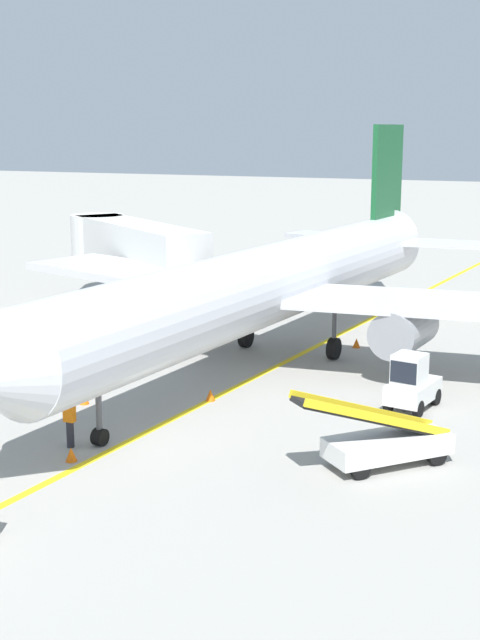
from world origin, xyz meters
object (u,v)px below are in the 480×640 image
object	(u,v)px
baggage_tug_near_wing	(412,384)
belt_loader_forward_hold	(384,440)
airliner	(274,283)
jet_bridge	(128,245)
ground_crew_marshaller	(70,420)
safety_cone_wingtip_right	(210,395)
safety_cone_nose_left	(84,398)
safety_cone_tail_area	(356,343)
safety_cone_nose_right	(71,454)

from	to	relation	value
baggage_tug_near_wing	belt_loader_forward_hold	distance (m)	5.67
airliner	baggage_tug_near_wing	size ratio (longest dim) A/B	13.68
jet_bridge	ground_crew_marshaller	size ratio (longest dim) A/B	7.02
baggage_tug_near_wing	safety_cone_wingtip_right	size ratio (longest dim) A/B	5.87
baggage_tug_near_wing	ground_crew_marshaller	bearing A→B (deg)	-137.89
jet_bridge	ground_crew_marshaller	world-z (taller)	jet_bridge
airliner	safety_cone_nose_left	xyz separation A→B (m)	(-4.09, -8.56, -3.20)
jet_bridge	safety_cone_wingtip_right	distance (m)	18.61
airliner	ground_crew_marshaller	size ratio (longest dim) A/B	20.79
jet_bridge	baggage_tug_near_wing	size ratio (longest dim) A/B	4.62
ground_crew_marshaller	safety_cone_nose_left	size ratio (longest dim) A/B	3.86
jet_bridge	ground_crew_marshaller	distance (m)	22.57
airliner	ground_crew_marshaller	xyz separation A→B (m)	(-2.00, -12.49, -2.51)
safety_cone_wingtip_right	safety_cone_tail_area	world-z (taller)	same
safety_cone_tail_area	safety_cone_nose_left	bearing A→B (deg)	-119.07
airliner	belt_loader_forward_hold	world-z (taller)	airliner
ground_crew_marshaller	belt_loader_forward_hold	bearing A→B (deg)	14.77
airliner	baggage_tug_near_wing	distance (m)	8.62
baggage_tug_near_wing	airliner	bearing A→B (deg)	148.14
safety_cone_nose_right	safety_cone_tail_area	bearing A→B (deg)	76.95
baggage_tug_near_wing	belt_loader_forward_hold	size ratio (longest dim) A/B	0.57
belt_loader_forward_hold	safety_cone_tail_area	world-z (taller)	belt_loader_forward_hold
belt_loader_forward_hold	safety_cone_nose_right	xyz separation A→B (m)	(-8.76, -3.50, -0.56)
ground_crew_marshaller	safety_cone_nose_right	xyz separation A→B (m)	(0.71, -1.00, -0.69)
jet_bridge	safety_cone_nose_right	distance (m)	23.86
ground_crew_marshaller	safety_cone_wingtip_right	xyz separation A→B (m)	(1.98, 6.14, -0.69)
baggage_tug_near_wing	safety_cone_wingtip_right	distance (m)	7.34
belt_loader_forward_hold	ground_crew_marshaller	distance (m)	9.79
safety_cone_wingtip_right	ground_crew_marshaller	bearing A→B (deg)	-107.85
airliner	safety_cone_nose_right	xyz separation A→B (m)	(-1.29, -13.50, -3.20)
airliner	ground_crew_marshaller	bearing A→B (deg)	-99.09
ground_crew_marshaller	safety_cone_nose_right	distance (m)	1.41
safety_cone_wingtip_right	jet_bridge	bearing A→B (deg)	130.01
safety_cone_nose_right	safety_cone_tail_area	world-z (taller)	same
safety_cone_tail_area	baggage_tug_near_wing	bearing A→B (deg)	-61.49
baggage_tug_near_wing	safety_cone_nose_left	world-z (taller)	baggage_tug_near_wing
ground_crew_marshaller	safety_cone_tail_area	size ratio (longest dim) A/B	3.86
jet_bridge	baggage_tug_near_wing	bearing A→B (deg)	-32.59
safety_cone_nose_left	safety_cone_nose_right	world-z (taller)	same
ground_crew_marshaller	safety_cone_tail_area	xyz separation A→B (m)	(4.68, 16.11, -0.69)
safety_cone_wingtip_right	safety_cone_nose_right	bearing A→B (deg)	-100.07
baggage_tug_near_wing	belt_loader_forward_hold	xyz separation A→B (m)	(0.46, -5.64, -0.15)
ground_crew_marshaller	safety_cone_tail_area	distance (m)	16.79
jet_bridge	safety_cone_tail_area	bearing A→B (deg)	-15.64
airliner	safety_cone_tail_area	world-z (taller)	airliner
baggage_tug_near_wing	safety_cone_wingtip_right	xyz separation A→B (m)	(-7.03, -2.00, -0.71)
belt_loader_forward_hold	safety_cone_tail_area	bearing A→B (deg)	109.39
safety_cone_nose_right	belt_loader_forward_hold	bearing A→B (deg)	21.77
baggage_tug_near_wing	safety_cone_nose_left	distance (m)	11.89
ground_crew_marshaller	safety_cone_nose_right	size ratio (longest dim) A/B	3.86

